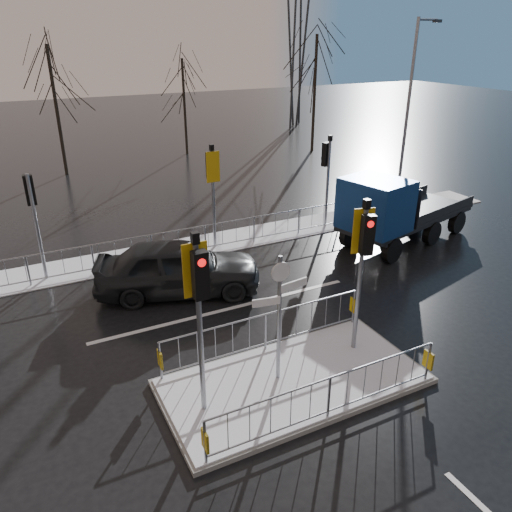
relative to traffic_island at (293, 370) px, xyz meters
name	(u,v)px	position (x,y,z in m)	size (l,w,h in m)	color
ground	(293,383)	(0.01, -0.01, -0.39)	(120.00, 120.00, 0.00)	black
snow_verge	(175,251)	(0.01, 8.59, -0.37)	(30.00, 2.00, 0.04)	white
lane_markings	(301,392)	(0.01, -0.34, -0.39)	(8.00, 11.38, 0.01)	silver
traffic_island	(293,370)	(0.00, 0.00, 0.00)	(6.00, 3.04, 4.15)	slate
far_kerb_fixtures	(185,229)	(0.31, 8.08, 0.63)	(18.00, 0.65, 3.83)	gray
car_far_lane	(178,267)	(-0.87, 5.45, 0.46)	(2.01, 5.00, 1.70)	black
flatbed_truck	(389,210)	(7.22, 5.36, 1.09)	(6.35, 3.53, 2.78)	black
tree_far_a	(53,86)	(-1.99, 21.99, 4.43)	(3.75, 3.75, 7.08)	black
tree_far_b	(184,88)	(6.01, 23.99, 3.79)	(3.25, 3.25, 6.14)	black
tree_far_c	(315,71)	(14.01, 20.99, 4.76)	(4.00, 4.00, 7.55)	black
street_lamp_right	(409,111)	(10.58, 8.49, 4.00)	(1.25, 0.18, 8.00)	gray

